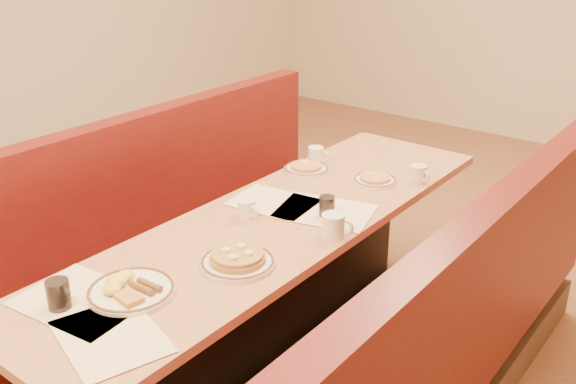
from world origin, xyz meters
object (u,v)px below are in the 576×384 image
Objects in this scene: pancake_plate at (238,260)px; coffee_mug_c at (419,173)px; booth_left at (167,249)px; coffee_mug_a at (334,225)px; coffee_mug_d at (316,155)px; soda_tumbler_mid at (327,207)px; diner_table at (279,294)px; booth_right at (427,359)px; coffee_mug_b at (247,209)px; soda_tumbler_near at (59,295)px; eggs_plate at (130,290)px.

coffee_mug_c is (0.15, 1.15, 0.02)m from pancake_plate.
booth_left reaches higher than coffee_mug_a.
coffee_mug_d is 1.23× the size of soda_tumbler_mid.
booth_right reaches higher than diner_table.
coffee_mug_d is at bearing 110.17° from coffee_mug_a.
booth_right is 0.83m from pancake_plate.
diner_table is at bearing 107.97° from pancake_plate.
coffee_mug_c is at bearing 36.31° from booth_left.
diner_table is 0.47m from soda_tumbler_mid.
coffee_mug_b is (-0.11, -0.07, 0.42)m from diner_table.
pancake_plate is 0.44m from coffee_mug_a.
soda_tumbler_near reaches higher than coffee_mug_a.
coffee_mug_d is (0.47, 0.65, 0.43)m from booth_left.
booth_left is 1.00m from soda_tumbler_mid.
soda_tumbler_mid is (0.88, 0.14, 0.43)m from booth_left.
coffee_mug_c is 1.77m from soda_tumbler_near.
eggs_plate is at bearing -113.00° from pancake_plate.
soda_tumbler_mid is (0.18, 0.92, 0.03)m from eggs_plate.
coffee_mug_a is (0.15, 0.41, 0.03)m from pancake_plate.
eggs_plate is 0.94m from soda_tumbler_mid.
coffee_mug_c is 1.02× the size of soda_tumbler_near.
booth_right is 26.75× the size of soda_tumbler_mid.
diner_table is 0.82m from coffee_mug_d.
booth_left is at bearing 180.00° from diner_table.
diner_table is 19.48× the size of coffee_mug_a.
soda_tumbler_near is at bearing -83.95° from coffee_mug_b.
coffee_mug_c is at bearing 72.10° from coffee_mug_b.
coffee_mug_d is at bearing 109.43° from coffee_mug_b.
diner_table is 0.58m from pancake_plate.
coffee_mug_d is at bearing 99.32° from eggs_plate.
pancake_plate is at bearing -92.22° from soda_tumbler_mid.
coffee_mug_c is (0.28, 0.74, 0.42)m from diner_table.
booth_right is at bearing 0.00° from booth_left.
coffee_mug_d is 1.09× the size of soda_tumbler_near.
diner_table is at bearing -83.81° from coffee_mug_d.
coffee_mug_b is (-0.84, -0.07, 0.43)m from booth_right.
coffee_mug_b is at bearing -140.69° from soda_tumbler_mid.
soda_tumbler_mid is (-0.13, -0.60, 0.00)m from coffee_mug_c.
booth_left is 23.67× the size of coffee_mug_b.
soda_tumbler_near is at bearing -115.29° from pancake_plate.
booth_right reaches higher than eggs_plate.
soda_tumbler_mid is (0.41, -0.50, 0.00)m from coffee_mug_d.
soda_tumbler_near is (-0.03, -0.90, 0.01)m from coffee_mug_b.
booth_left is 0.91m from coffee_mug_d.
eggs_plate is at bearing -96.40° from coffee_mug_d.
diner_table is at bearing -95.13° from coffee_mug_c.
soda_tumbler_mid reaches higher than coffee_mug_d.
diner_table is 23.67× the size of coffee_mug_b.
pancake_plate is 0.41m from coffee_mug_b.
soda_tumbler_mid reaches higher than diner_table.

